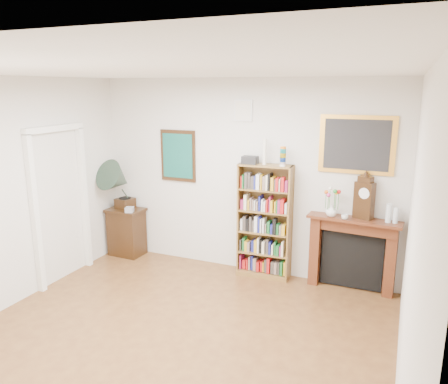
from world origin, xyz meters
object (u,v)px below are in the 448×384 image
object	(u,v)px
fireplace	(353,248)
mantel_clock	(364,198)
side_cabinet	(127,232)
bottle_left	(389,213)
gramophone	(119,181)
cd_stack	(130,210)
bottle_right	(396,215)
bookshelf	(264,215)
teacup	(345,217)
flower_vase	(331,211)

from	to	relation	value
fireplace	mantel_clock	distance (m)	0.70
side_cabinet	bottle_left	xyz separation A→B (m)	(3.93, 0.08, 0.74)
gramophone	cd_stack	distance (m)	0.48
cd_stack	mantel_clock	bearing A→B (deg)	4.15
gramophone	mantel_clock	distance (m)	3.67
mantel_clock	bottle_left	world-z (taller)	mantel_clock
side_cabinet	gramophone	xyz separation A→B (m)	(-0.05, -0.07, 0.85)
side_cabinet	mantel_clock	size ratio (longest dim) A/B	1.38
side_cabinet	bottle_right	distance (m)	4.08
fireplace	cd_stack	size ratio (longest dim) A/B	10.10
bookshelf	teacup	distance (m)	1.12
fireplace	bottle_left	size ratio (longest dim) A/B	5.05
gramophone	teacup	distance (m)	3.46
flower_vase	bottle_right	distance (m)	0.79
side_cabinet	gramophone	distance (m)	0.85
bookshelf	flower_vase	distance (m)	0.94
side_cabinet	mantel_clock	world-z (taller)	mantel_clock
mantel_clock	flower_vase	size ratio (longest dim) A/B	3.56
bottle_left	teacup	bearing A→B (deg)	-170.35
flower_vase	teacup	size ratio (longest dim) A/B	1.79
cd_stack	bottle_left	xyz separation A→B (m)	(3.76, 0.20, 0.32)
cd_stack	teacup	distance (m)	3.25
cd_stack	flower_vase	xyz separation A→B (m)	(3.05, 0.19, 0.28)
cd_stack	bottle_left	distance (m)	3.78
side_cabinet	bookshelf	bearing A→B (deg)	3.65
fireplace	gramophone	distance (m)	3.63
side_cabinet	teacup	xyz separation A→B (m)	(3.41, -0.01, 0.66)
mantel_clock	flower_vase	bearing A→B (deg)	-149.32
teacup	bottle_left	distance (m)	0.53
teacup	bottle_left	xyz separation A→B (m)	(0.52, 0.09, 0.09)
teacup	bottle_right	world-z (taller)	bottle_right
gramophone	bottle_right	distance (m)	4.06
bottle_left	mantel_clock	bearing A→B (deg)	171.10
fireplace	bottle_left	distance (m)	0.68
fireplace	cd_stack	distance (m)	3.37
bottle_left	cd_stack	bearing A→B (deg)	-176.92
teacup	bottle_right	size ratio (longest dim) A/B	0.44
gramophone	mantel_clock	size ratio (longest dim) A/B	1.48
fireplace	bottle_left	xyz separation A→B (m)	(0.41, -0.06, 0.54)
mantel_clock	bottle_right	world-z (taller)	mantel_clock
flower_vase	bottle_left	size ratio (longest dim) A/B	0.65
teacup	flower_vase	bearing A→B (deg)	157.95
side_cabinet	teacup	bearing A→B (deg)	1.71
fireplace	flower_vase	bearing A→B (deg)	-162.27
bottle_right	flower_vase	bearing A→B (deg)	-178.88
bookshelf	gramophone	distance (m)	2.38
flower_vase	bottle_right	xyz separation A→B (m)	(0.79, 0.02, 0.02)
teacup	fireplace	bearing A→B (deg)	53.10
bookshelf	flower_vase	world-z (taller)	bookshelf
bookshelf	flower_vase	bearing A→B (deg)	-3.36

